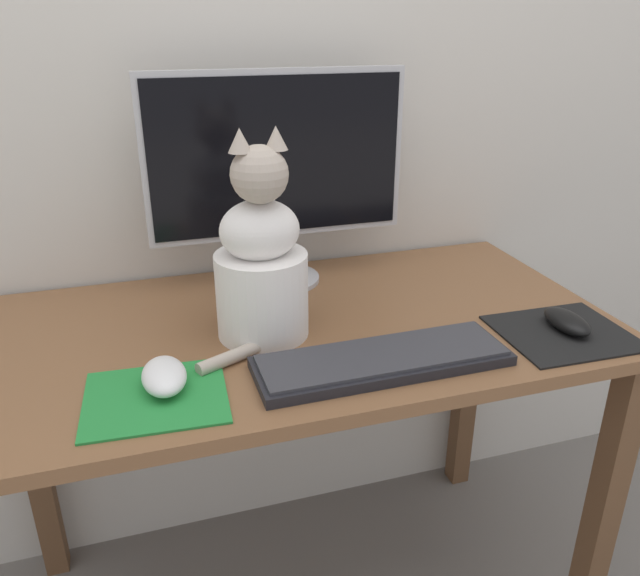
{
  "coord_description": "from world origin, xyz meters",
  "views": [
    {
      "loc": [
        -0.27,
        -1.01,
        1.25
      ],
      "look_at": [
        0.01,
        -0.11,
        0.83
      ],
      "focal_mm": 35.0,
      "sensor_mm": 36.0,
      "label": 1
    }
  ],
  "objects": [
    {
      "name": "cat",
      "position": [
        -0.07,
        -0.02,
        0.86
      ],
      "size": [
        0.22,
        0.21,
        0.37
      ],
      "rotation": [
        0.0,
        0.0,
        0.07
      ],
      "color": "white",
      "rests_on": "desk"
    },
    {
      "name": "monitor",
      "position": [
        0.02,
        0.21,
        0.97
      ],
      "size": [
        0.53,
        0.17,
        0.44
      ],
      "color": "#B2B2B7",
      "rests_on": "desk"
    },
    {
      "name": "desk",
      "position": [
        0.0,
        0.0,
        0.61
      ],
      "size": [
        1.18,
        0.61,
        0.72
      ],
      "color": "brown",
      "rests_on": "ground_plane"
    },
    {
      "name": "computer_mouse_right",
      "position": [
        0.46,
        -0.18,
        0.74
      ],
      "size": [
        0.06,
        0.11,
        0.03
      ],
      "color": "black",
      "rests_on": "mousepad_right"
    },
    {
      "name": "computer_mouse_left",
      "position": [
        -0.25,
        -0.16,
        0.74
      ],
      "size": [
        0.07,
        0.11,
        0.04
      ],
      "color": "white",
      "rests_on": "mousepad_left"
    },
    {
      "name": "wall_back",
      "position": [
        0.0,
        0.34,
        1.25
      ],
      "size": [
        7.0,
        0.04,
        2.5
      ],
      "color": "beige",
      "rests_on": "ground_plane"
    },
    {
      "name": "mousepad_right",
      "position": [
        0.45,
        -0.18,
        0.72
      ],
      "size": [
        0.23,
        0.21,
        0.0
      ],
      "rotation": [
        0.0,
        0.0,
        -0.02
      ],
      "color": "black",
      "rests_on": "desk"
    },
    {
      "name": "mousepad_left",
      "position": [
        -0.27,
        -0.18,
        0.72
      ],
      "size": [
        0.22,
        0.2,
        0.0
      ],
      "rotation": [
        0.0,
        0.0,
        -0.06
      ],
      "color": "#238438",
      "rests_on": "desk"
    },
    {
      "name": "keyboard",
      "position": [
        0.09,
        -0.19,
        0.73
      ],
      "size": [
        0.43,
        0.14,
        0.02
      ],
      "rotation": [
        0.0,
        0.0,
        0.01
      ],
      "color": "black",
      "rests_on": "desk"
    }
  ]
}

